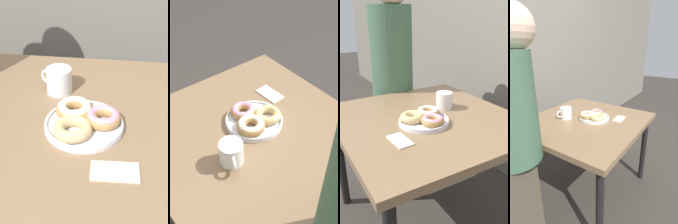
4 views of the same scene
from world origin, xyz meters
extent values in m
cube|color=#846647|center=(0.00, 0.31, 0.69)|extent=(0.94, 0.91, 0.04)
cylinder|color=black|center=(-0.41, 0.70, 0.34)|extent=(0.05, 0.05, 0.67)
cylinder|color=black|center=(0.41, 0.70, 0.34)|extent=(0.05, 0.05, 0.67)
cylinder|color=white|center=(0.06, 0.26, 0.72)|extent=(0.25, 0.25, 0.01)
torus|color=white|center=(0.06, 0.26, 0.73)|extent=(0.25, 0.25, 0.01)
torus|color=#B2844C|center=(0.12, 0.27, 0.74)|extent=(0.16, 0.16, 0.04)
torus|color=pink|center=(0.12, 0.27, 0.75)|extent=(0.15, 0.15, 0.03)
torus|color=#B2844C|center=(0.02, 0.31, 0.74)|extent=(0.17, 0.17, 0.04)
torus|color=silver|center=(0.02, 0.31, 0.75)|extent=(0.16, 0.16, 0.03)
torus|color=#D6B27A|center=(0.03, 0.21, 0.74)|extent=(0.17, 0.17, 0.04)
torus|color=#E0D17F|center=(0.03, 0.21, 0.75)|extent=(0.16, 0.16, 0.03)
cylinder|color=white|center=(-0.06, 0.46, 0.76)|extent=(0.09, 0.09, 0.10)
cylinder|color=#382114|center=(-0.06, 0.46, 0.80)|extent=(0.08, 0.08, 0.00)
torus|color=white|center=(-0.11, 0.49, 0.76)|extent=(0.06, 0.04, 0.06)
cube|color=beige|center=(0.16, 0.08, 0.71)|extent=(0.14, 0.08, 0.01)
camera|label=1|loc=(0.16, -0.52, 1.33)|focal=50.00mm
camera|label=2|loc=(-0.73, 0.88, 1.65)|focal=50.00mm
camera|label=3|loc=(1.04, -0.32, 1.24)|focal=40.00mm
camera|label=4|loc=(-1.08, -0.48, 1.29)|focal=28.00mm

